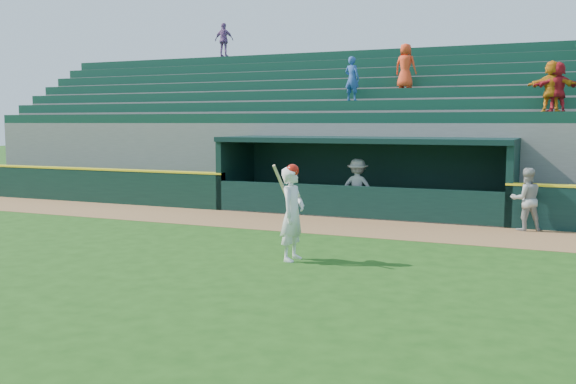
{
  "coord_description": "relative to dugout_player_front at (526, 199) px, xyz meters",
  "views": [
    {
      "loc": [
        5.97,
        -12.23,
        2.93
      ],
      "look_at": [
        0.0,
        1.6,
        1.3
      ],
      "focal_mm": 40.0,
      "sensor_mm": 36.0,
      "label": 1
    }
  ],
  "objects": [
    {
      "name": "stands",
      "position": [
        -5.03,
        6.36,
        1.54
      ],
      "size": [
        34.5,
        6.32,
        7.54
      ],
      "color": "slate",
      "rests_on": "ground"
    },
    {
      "name": "ground",
      "position": [
        -5.07,
        -6.2,
        -0.86
      ],
      "size": [
        120.0,
        120.0,
        0.0
      ],
      "primitive_type": "plane",
      "color": "#1D4611",
      "rests_on": "ground"
    },
    {
      "name": "dugout_player_inside",
      "position": [
        -5.06,
        0.91,
        0.04
      ],
      "size": [
        1.22,
        0.77,
        1.8
      ],
      "primitive_type": "imported",
      "rotation": [
        0.0,
        0.0,
        3.23
      ],
      "color": "#A8A8A3",
      "rests_on": "ground"
    },
    {
      "name": "warning_track",
      "position": [
        -5.07,
        -1.3,
        -0.85
      ],
      "size": [
        40.0,
        3.0,
        0.01
      ],
      "primitive_type": "cube",
      "color": "olive",
      "rests_on": "ground"
    },
    {
      "name": "wall_stripe_left",
      "position": [
        -17.32,
        0.35,
        0.37
      ],
      "size": [
        15.5,
        0.32,
        0.06
      ],
      "primitive_type": "cube",
      "color": "yellow",
      "rests_on": "field_wall_left"
    },
    {
      "name": "dugout_player_front",
      "position": [
        0.0,
        0.0,
        0.0
      ],
      "size": [
        1.01,
        0.91,
        1.72
      ],
      "primitive_type": "imported",
      "rotation": [
        0.0,
        0.0,
        3.51
      ],
      "color": "#A6A6A1",
      "rests_on": "ground"
    },
    {
      "name": "field_wall_left",
      "position": [
        -17.32,
        0.35,
        -0.26
      ],
      "size": [
        15.5,
        0.3,
        1.2
      ],
      "primitive_type": "cube",
      "color": "black",
      "rests_on": "ground"
    },
    {
      "name": "dugout",
      "position": [
        -5.07,
        1.8,
        0.5
      ],
      "size": [
        9.4,
        2.8,
        2.46
      ],
      "color": "slate",
      "rests_on": "ground"
    },
    {
      "name": "batter_at_plate",
      "position": [
        -4.36,
        -6.01,
        0.17
      ],
      "size": [
        0.53,
        0.85,
        2.08
      ],
      "color": "white",
      "rests_on": "ground"
    }
  ]
}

